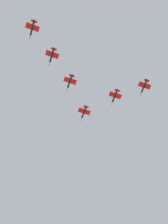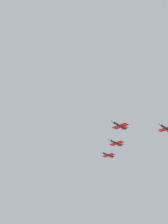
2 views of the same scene
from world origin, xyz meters
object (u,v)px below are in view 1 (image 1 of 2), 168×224
jet_port_inner (70,82)px  jet_center_rear (32,28)px  jet_port_outer (52,56)px  jet_lead (84,112)px  jet_starboard_inner (115,96)px  jet_starboard_outer (144,86)px

jet_port_inner → jet_center_rear: size_ratio=1.00×
jet_port_inner → jet_port_outer: bearing=-141.5°
jet_lead → jet_port_outer: jet_lead is taller
jet_port_inner → jet_lead: bearing=48.1°
jet_port_inner → jet_starboard_inner: (33.55, -12.39, 0.81)m
jet_starboard_inner → jet_port_outer: size_ratio=1.00×
jet_starboard_inner → jet_starboard_outer: bearing=-38.5°
jet_lead → jet_starboard_inner: (9.86, -24.91, 0.41)m
jet_lead → jet_center_rear: bearing=-138.4°
jet_port_inner → jet_center_rear: bearing=-142.3°
jet_lead → jet_center_rear: size_ratio=1.00×
jet_port_outer → jet_center_rear: (-21.42, -6.37, -0.00)m
jet_lead → jet_center_rear: (-66.81, -26.04, -0.59)m
jet_port_inner → jet_port_outer: (-21.71, -7.15, -0.18)m
jet_starboard_inner → jet_center_rear: (-76.67, -1.13, -0.99)m
jet_port_inner → jet_starboard_outer: size_ratio=1.00×
jet_starboard_outer → jet_center_rear: bearing=-171.5°
jet_center_rear → jet_starboard_outer: bearing=8.5°
jet_lead → jet_center_rear: 71.71m
jet_port_outer → jet_starboard_outer: size_ratio=1.00×
jet_port_inner → jet_starboard_outer: (45.39, -31.94, 0.99)m
jet_port_outer → jet_starboard_outer: jet_starboard_outer is taller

